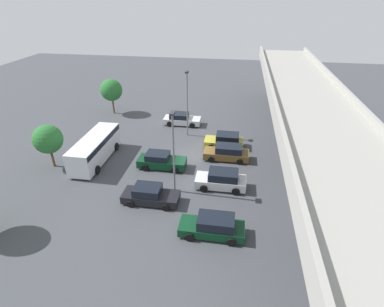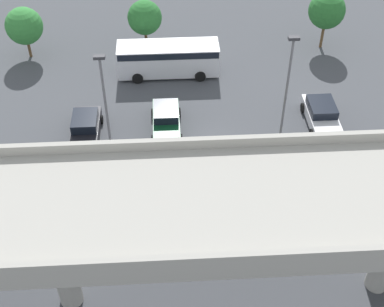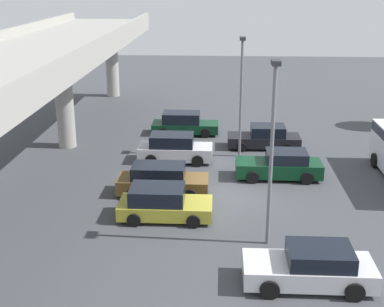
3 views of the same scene
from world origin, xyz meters
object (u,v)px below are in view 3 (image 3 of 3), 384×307
parked_car_6 (184,124)px  parked_car_3 (280,165)px  parked_car_1 (163,203)px  lamp_post_mid_lot (241,88)px  parked_car_2 (162,180)px  parked_car_4 (174,148)px  lamp_post_near_aisle (272,141)px  parked_car_5 (265,138)px  parked_car_0 (311,267)px

parked_car_6 → parked_car_3: bearing=-54.9°
parked_car_1 → lamp_post_mid_lot: lamp_post_mid_lot is taller
parked_car_2 → parked_car_4: (5.27, -0.22, 0.06)m
parked_car_3 → lamp_post_near_aisle: bearing=80.4°
parked_car_6 → lamp_post_mid_lot: lamp_post_mid_lot is taller
parked_car_2 → parked_car_6: bearing=88.0°
parked_car_1 → parked_car_3: size_ratio=0.91×
parked_car_4 → parked_car_6: parked_car_4 is taller
parked_car_5 → lamp_post_mid_lot: size_ratio=0.64×
parked_car_2 → parked_car_3: parked_car_2 is taller
parked_car_1 → parked_car_6: (14.25, -0.04, 0.01)m
parked_car_0 → parked_car_5: (16.74, 0.46, -0.03)m
parked_car_0 → parked_car_1: size_ratio=1.10×
parked_car_1 → parked_car_6: parked_car_6 is taller
lamp_post_mid_lot → parked_car_1: bearing=157.3°
parked_car_0 → parked_car_2: parked_car_2 is taller
parked_car_0 → lamp_post_mid_lot: (14.89, 2.19, 3.71)m
parked_car_4 → parked_car_5: bearing=27.7°
parked_car_0 → parked_car_6: 20.66m
parked_car_1 → parked_car_5: parked_car_1 is taller
parked_car_6 → lamp_post_near_aisle: lamp_post_near_aisle is taller
parked_car_3 → parked_car_5: bearing=-85.4°
parked_car_0 → parked_car_4: parked_car_4 is taller
parked_car_5 → lamp_post_near_aisle: bearing=86.3°
parked_car_4 → lamp_post_mid_lot: bearing=16.5°
parked_car_3 → lamp_post_near_aisle: (-7.93, 1.34, 3.88)m
parked_car_3 → parked_car_0: bearing=90.0°
lamp_post_mid_lot → lamp_post_near_aisle: bearing=-175.9°
parked_car_4 → parked_car_3: bearing=-22.4°
parked_car_4 → parked_car_5: 6.55m
parked_car_2 → lamp_post_near_aisle: bearing=-45.6°
lamp_post_mid_lot → parked_car_4: bearing=106.5°
parked_car_4 → lamp_post_near_aisle: (-10.51, -4.91, 3.81)m
lamp_post_mid_lot → parked_car_5: bearing=-43.3°
parked_car_5 → parked_car_6: (3.01, 5.62, 0.06)m
parked_car_0 → parked_car_2: bearing=-52.4°
parked_car_1 → parked_car_5: size_ratio=0.92×
parked_car_0 → parked_car_4: size_ratio=1.06×
parked_car_0 → parked_car_5: 16.74m
parked_car_2 → parked_car_6: 11.33m
parked_car_4 → lamp_post_mid_lot: 5.57m
parked_car_2 → parked_car_4: 5.28m
parked_car_4 → parked_car_1: bearing=-89.0°
lamp_post_mid_lot → parked_car_0: bearing=-171.6°
parked_car_4 → lamp_post_near_aisle: size_ratio=0.58×
parked_car_3 → parked_car_4: parked_car_4 is taller
parked_car_0 → parked_car_3: bearing=-90.0°
parked_car_4 → lamp_post_near_aisle: lamp_post_near_aisle is taller
parked_car_2 → lamp_post_near_aisle: lamp_post_near_aisle is taller
parked_car_3 → parked_car_5: (5.63, 0.45, -0.05)m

